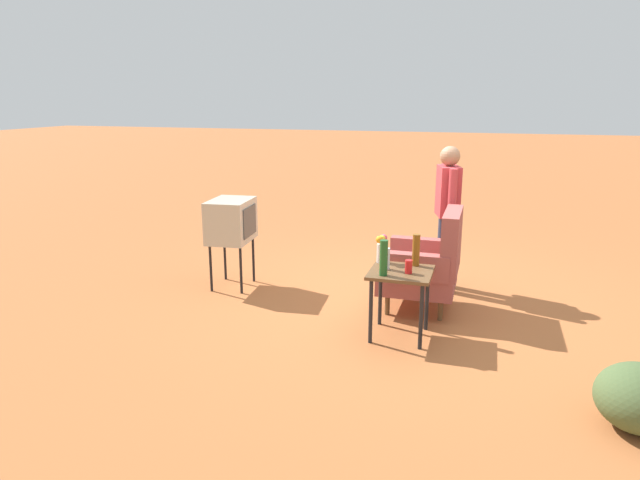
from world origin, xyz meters
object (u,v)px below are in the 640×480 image
armchair (428,264)px  person_standing (447,209)px  soda_can_red (409,267)px  bottle_short_clear (386,259)px  tv_on_stand (231,221)px  bottle_wine_green (384,258)px  side_table (401,281)px  bottle_tall_amber (416,250)px  flower_vase (381,247)px

armchair → person_standing: bearing=171.7°
soda_can_red → bottle_short_clear: (-0.06, -0.21, 0.04)m
tv_on_stand → armchair: bearing=87.7°
tv_on_stand → bottle_wine_green: (1.03, 1.96, 0.01)m
side_table → bottle_tall_amber: size_ratio=2.11×
person_standing → bottle_tall_amber: 1.31m
tv_on_stand → flower_vase: 1.97m
bottle_wine_green → flower_vase: 0.40m
bottle_tall_amber → soda_can_red: 0.27m
person_standing → flower_vase: person_standing is taller
armchair → soda_can_red: bearing=-6.6°
side_table → person_standing: (-1.50, 0.28, 0.40)m
person_standing → bottle_wine_green: bearing=-13.7°
armchair → tv_on_stand: bearing=-92.3°
bottle_tall_amber → bottle_wine_green: bearing=-31.8°
bottle_wine_green → bottle_tall_amber: bearing=148.2°
tv_on_stand → bottle_short_clear: (0.84, 1.95, -0.05)m
bottle_tall_amber → flower_vase: size_ratio=1.13×
person_standing → flower_vase: (1.28, -0.50, -0.16)m
flower_vase → armchair: bearing=144.2°
soda_can_red → flower_vase: size_ratio=0.46×
soda_can_red → flower_vase: (-0.27, -0.30, 0.09)m
bottle_tall_amber → bottle_short_clear: bearing=-51.6°
person_standing → bottle_short_clear: bearing=-15.6°
armchair → bottle_tall_amber: bearing=-6.6°
side_table → soda_can_red: 0.18m
armchair → person_standing: size_ratio=0.65×
armchair → bottle_tall_amber: size_ratio=3.53×
side_table → bottle_wine_green: 0.33m
bottle_tall_amber → flower_vase: bearing=-92.8°
armchair → person_standing: person_standing is taller
tv_on_stand → bottle_short_clear: size_ratio=5.15×
person_standing → bottle_tall_amber: person_standing is taller
bottle_wine_green → tv_on_stand: bearing=-117.7°
armchair → soda_can_red: (0.82, -0.09, 0.20)m
tv_on_stand → flower_vase: tv_on_stand is taller
side_table → bottle_wine_green: bottle_wine_green is taller
armchair → bottle_short_clear: bearing=-22.2°
side_table → armchair: bearing=167.5°
armchair → bottle_wine_green: size_ratio=3.31×
soda_can_red → flower_vase: 0.41m
bottle_wine_green → person_standing: bearing=166.3°
bottle_wine_green → bottle_tall_amber: (-0.38, 0.23, -0.01)m
bottle_short_clear → flower_vase: size_ratio=0.75×
side_table → flower_vase: bearing=-134.5°
bottle_short_clear → flower_vase: bearing=-157.6°
side_table → flower_vase: (-0.22, -0.22, 0.24)m
bottle_tall_amber → bottle_short_clear: (0.19, -0.24, -0.05)m
soda_can_red → armchair: bearing=173.4°
bottle_tall_amber → flower_vase: (-0.02, -0.33, -0.00)m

